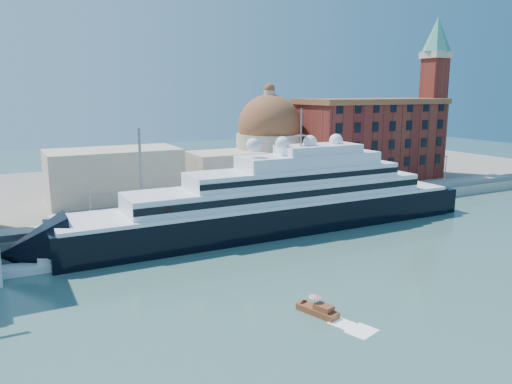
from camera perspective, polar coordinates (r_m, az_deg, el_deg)
ground at (r=79.81m, az=7.95°, el=-8.71°), size 400.00×400.00×0.00m
quay at (r=107.65m, az=-2.56°, el=-2.58°), size 180.00×10.00×2.50m
land at (r=145.09m, az=-9.42°, el=0.85°), size 260.00×72.00×2.00m
quay_fence at (r=103.26m, az=-1.51°, el=-2.13°), size 180.00×0.10×1.20m
superyacht at (r=97.58m, az=0.59°, el=-1.88°), size 94.08×13.04×28.12m
service_barge at (r=85.07m, az=-23.53°, el=-7.83°), size 10.31×3.74×2.30m
water_taxi at (r=64.37m, az=7.16°, el=-13.18°), size 3.45×5.87×2.64m
warehouse at (r=148.66m, az=12.90°, el=5.95°), size 43.00×19.00×23.25m
campanile at (r=164.61m, az=19.65°, el=11.31°), size 8.40×8.40×47.00m
church at (r=129.75m, az=-4.47°, el=4.15°), size 66.00×18.00×25.50m
lamp_posts at (r=99.68m, az=-8.79°, el=1.20°), size 120.80×2.40×18.00m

